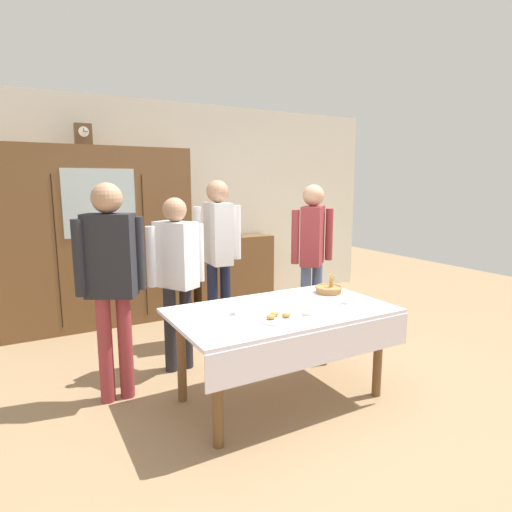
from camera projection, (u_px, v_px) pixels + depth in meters
The scene contains 20 objects.
ground_plane at pixel (268, 387), 3.57m from camera, with size 12.00×12.00×0.00m, color #997A56.
back_wall at pixel (165, 208), 5.61m from camera, with size 6.40×0.10×2.70m, color silver.
dining_table at pixel (284, 323), 3.26m from camera, with size 1.67×0.96×0.73m.
wall_cabinet at pixel (99, 238), 4.98m from camera, with size 2.14×0.46×2.09m.
mantel_clock at pixel (83, 135), 4.74m from camera, with size 0.18×0.11×0.24m.
bookshelf_low at pixel (234, 270), 5.97m from camera, with size 1.11×0.35×0.95m.
book_stack at pixel (233, 235), 5.89m from camera, with size 0.17×0.21×0.05m.
tea_cup_far_right at pixel (247, 305), 3.28m from camera, with size 0.13×0.13×0.06m.
tea_cup_near_right at pixel (348, 301), 3.39m from camera, with size 0.13×0.13×0.06m.
tea_cup_back_edge at pixel (310, 312), 3.10m from camera, with size 0.13×0.13×0.06m.
tea_cup_mid_right at pixel (237, 311), 3.12m from camera, with size 0.13×0.13×0.06m.
bread_basket at pixel (329, 289), 3.73m from camera, with size 0.24×0.24×0.16m.
pastry_plate at pixel (279, 318), 3.00m from camera, with size 0.28×0.28×0.05m.
spoon_far_right at pixel (237, 326), 2.86m from camera, with size 0.12×0.02×0.01m.
spoon_mid_right at pixel (347, 312), 3.18m from camera, with size 0.12×0.02×0.01m.
spoon_back_edge at pixel (301, 297), 3.60m from camera, with size 0.12×0.02×0.01m.
person_beside_shelf at pixel (312, 247), 4.51m from camera, with size 0.52×0.39×1.66m.
person_behind_table_left at pixel (218, 245), 4.44m from camera, with size 0.52×0.37×1.71m.
person_behind_table_right at pixel (176, 268), 3.76m from camera, with size 0.52×0.41×1.56m.
person_by_cabinet at pixel (111, 271), 3.21m from camera, with size 0.52×0.35×1.69m.
Camera 1 is at (-1.71, -2.86, 1.69)m, focal length 29.99 mm.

